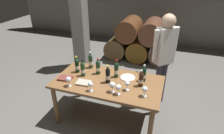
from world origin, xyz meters
name	(u,v)px	position (x,y,z in m)	size (l,w,h in m)	color
ground_plane	(108,117)	(0.00, 0.00, 0.00)	(14.00, 14.00, 0.00)	#66635E
cellar_back_wall	(151,0)	(0.00, 4.20, 1.40)	(10.00, 0.24, 2.80)	slate
barrel_stack	(140,41)	(0.00, 2.60, 0.52)	(1.86, 0.90, 1.15)	brown
stone_pillar	(79,18)	(-1.30, 1.60, 1.30)	(0.32, 0.32, 2.60)	slate
dining_table	(108,86)	(0.00, 0.00, 0.67)	(1.70, 0.90, 0.76)	brown
wine_bottle_0	(116,70)	(0.09, 0.16, 0.89)	(0.07, 0.07, 0.31)	#19381E
wine_bottle_1	(141,79)	(0.52, 0.03, 0.88)	(0.07, 0.07, 0.28)	black
wine_bottle_2	(144,74)	(0.53, 0.19, 0.88)	(0.07, 0.07, 0.28)	black
wine_bottle_3	(108,75)	(0.01, -0.04, 0.89)	(0.07, 0.07, 0.30)	black
wine_bottle_4	(98,67)	(-0.23, 0.17, 0.88)	(0.07, 0.07, 0.29)	#19381E
wine_bottle_5	(83,69)	(-0.44, 0.02, 0.89)	(0.07, 0.07, 0.29)	#19381E
wine_bottle_6	(77,65)	(-0.59, 0.10, 0.89)	(0.07, 0.07, 0.30)	black
wine_bottle_7	(91,61)	(-0.44, 0.32, 0.89)	(0.07, 0.07, 0.31)	#19381E
wine_glass_0	(127,84)	(0.35, -0.14, 0.87)	(0.08, 0.08, 0.15)	white
wine_glass_1	(145,89)	(0.62, -0.21, 0.87)	(0.09, 0.09, 0.16)	white
wine_glass_2	(112,85)	(0.16, -0.25, 0.87)	(0.09, 0.09, 0.16)	white
wine_glass_3	(68,80)	(-0.51, -0.33, 0.87)	(0.09, 0.09, 0.16)	white
wine_glass_4	(118,88)	(0.26, -0.28, 0.87)	(0.08, 0.08, 0.16)	white
wine_glass_5	(90,85)	(-0.14, -0.33, 0.87)	(0.07, 0.07, 0.15)	white
tasting_notebook	(65,78)	(-0.67, -0.17, 0.77)	(0.22, 0.16, 0.03)	brown
leather_ledger	(84,83)	(-0.33, -0.19, 0.77)	(0.22, 0.16, 0.03)	#B2A893
serving_plate	(128,77)	(0.27, 0.19, 0.77)	(0.24, 0.24, 0.01)	white
sommelier_presenting	(164,53)	(0.77, 0.75, 1.04)	(0.38, 0.37, 1.72)	#383842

